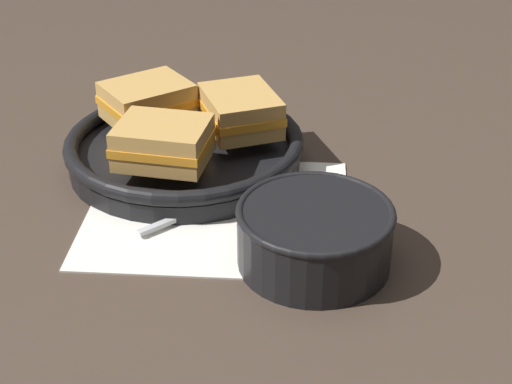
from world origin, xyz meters
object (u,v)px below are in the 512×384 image
at_px(sandwich_near_right, 239,111).
at_px(sandwich_far_left, 147,101).
at_px(sandwich_near_left, 163,142).
at_px(soup_bowl, 315,232).
at_px(spoon, 227,198).
at_px(skillet, 185,150).

relative_size(sandwich_near_right, sandwich_far_left, 0.93).
height_order(sandwich_near_left, sandwich_near_right, same).
xyz_separation_m(sandwich_near_left, sandwich_far_left, (-0.03, 0.12, 0.00)).
xyz_separation_m(soup_bowl, spoon, (-0.09, 0.12, -0.03)).
xyz_separation_m(soup_bowl, sandwich_far_left, (-0.19, 0.26, 0.03)).
relative_size(skillet, sandwich_far_left, 2.22).
relative_size(soup_bowl, skillet, 0.54).
height_order(spoon, sandwich_near_left, sandwich_near_left).
bearing_deg(sandwich_far_left, sandwich_near_right, -16.40).
distance_m(spoon, skillet, 0.11).
relative_size(skillet, sandwich_near_right, 2.38).
bearing_deg(sandwich_near_right, skillet, -166.40).
relative_size(sandwich_near_left, sandwich_near_right, 0.98).
bearing_deg(sandwich_near_right, soup_bowl, -72.58).
bearing_deg(sandwich_far_left, spoon, -55.37).
height_order(spoon, sandwich_far_left, sandwich_far_left).
height_order(soup_bowl, sandwich_near_right, sandwich_near_right).
relative_size(soup_bowl, spoon, 1.09).
xyz_separation_m(skillet, sandwich_near_left, (-0.02, -0.07, 0.04)).
distance_m(soup_bowl, spoon, 0.15).
relative_size(spoon, sandwich_far_left, 1.09).
relative_size(sandwich_near_left, sandwich_far_left, 0.91).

